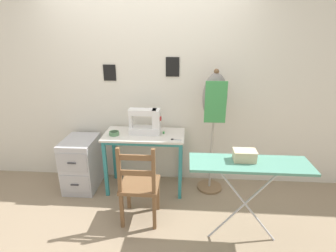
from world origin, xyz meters
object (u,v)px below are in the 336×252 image
Objects in this scene: scissors at (174,140)px; sewing_machine at (147,122)px; storage_box at (245,155)px; wooden_chair at (139,186)px; dress_form at (214,106)px; filing_cabinet at (82,164)px; fabric_bowl at (114,133)px; ironing_board at (249,168)px; thread_spool_near_machine at (164,132)px.

sewing_machine is at bearing 152.19° from scissors.
wooden_chair is at bearing 170.37° from storage_box.
storage_box is (0.21, -0.84, -0.22)m from dress_form.
filing_cabinet is at bearing 145.54° from wooden_chair.
fabric_bowl is at bearing 152.43° from storage_box.
dress_form is at bearing 2.53° from filing_cabinet.
sewing_machine reaches higher than filing_cabinet.
filing_cabinet is (-1.21, 0.13, -0.43)m from scissors.
dress_form is (1.67, 0.07, 0.78)m from filing_cabinet.
storage_box is at bearing -39.07° from sewing_machine.
ironing_board is at bearing -27.99° from fabric_bowl.
thread_spool_near_machine is 1.16m from storage_box.
ironing_board is (1.92, -0.80, 0.47)m from filing_cabinet.
dress_form reaches higher than sewing_machine.
sewing_machine is 1.30m from storage_box.
ironing_board reaches higher than fabric_bowl.
sewing_machine is at bearing -178.82° from dress_form.
ironing_board reaches higher than filing_cabinet.
ironing_board reaches higher than scissors.
wooden_chair reaches higher than fabric_bowl.
sewing_machine is 0.83m from dress_form.
sewing_machine reaches higher than thread_spool_near_machine.
dress_form is at bearing 23.75° from scissors.
dress_form reaches higher than storage_box.
wooden_chair is 0.59× the size of dress_form.
scissors is 0.61m from dress_form.
thread_spool_near_machine is at bearing -0.08° from sewing_machine.
storage_box is (1.87, -0.76, 0.57)m from filing_cabinet.
storage_box is (1.01, -0.17, 0.47)m from wooden_chair.
scissors is 0.98m from ironing_board.
dress_form is at bearing 1.61° from thread_spool_near_machine.
dress_form is 1.45× the size of ironing_board.
sewing_machine is 0.36× the size of ironing_board.
sewing_machine is 0.42m from scissors.
thread_spool_near_machine is at bearing 8.54° from fabric_bowl.
wooden_chair is at bearing -54.81° from fabric_bowl.
thread_spool_near_machine reaches higher than scissors.
wooden_chair reaches higher than ironing_board.
wooden_chair is 1.05m from filing_cabinet.
wooden_chair is (0.40, -0.56, -0.36)m from fabric_bowl.
storage_box is at bearing -76.25° from dress_form.
sewing_machine is 3.28× the size of fabric_bowl.
ironing_board is (0.71, -0.67, 0.04)m from scissors.
fabric_bowl reaches higher than filing_cabinet.
scissors is 0.12× the size of ironing_board.
ironing_board is (1.45, -0.77, 0.01)m from fabric_bowl.
scissors is 0.23m from thread_spool_near_machine.
filing_cabinet is (-0.86, -0.06, -0.57)m from sewing_machine.
sewing_machine is 1.92× the size of storage_box.
storage_box is (1.01, -0.82, -0.01)m from sewing_machine.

